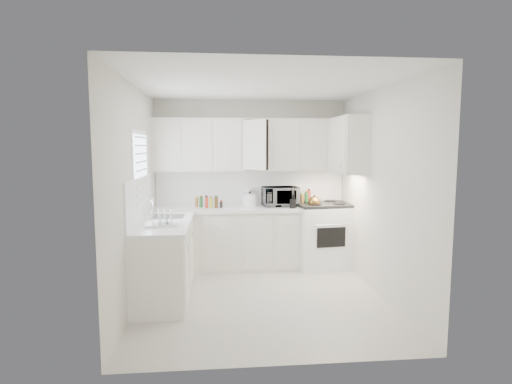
{
  "coord_description": "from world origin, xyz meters",
  "views": [
    {
      "loc": [
        -0.52,
        -4.89,
        1.88
      ],
      "look_at": [
        0.0,
        0.7,
        1.25
      ],
      "focal_mm": 28.68,
      "sensor_mm": 36.0,
      "label": 1
    }
  ],
  "objects": [
    {
      "name": "tea_kettle",
      "position": [
        0.92,
        1.11,
        1.05
      ],
      "size": [
        0.29,
        0.26,
        0.22
      ],
      "primitive_type": null,
      "rotation": [
        0.0,
        0.0,
        0.31
      ],
      "color": "brown",
      "rests_on": "stove"
    },
    {
      "name": "dish_rack",
      "position": [
        -1.2,
        -0.07,
        1.05
      ],
      "size": [
        0.41,
        0.33,
        0.2
      ],
      "primitive_type": null,
      "rotation": [
        0.0,
        0.0,
        0.16
      ],
      "color": "white",
      "rests_on": "countertop_left"
    },
    {
      "name": "sauce_right_3",
      "position": [
        0.74,
        1.4,
        1.05
      ],
      "size": [
        0.06,
        0.06,
        0.19
      ],
      "primitive_type": "cylinder",
      "color": "black",
      "rests_on": "countertop_back"
    },
    {
      "name": "utensil_crock",
      "position": [
        0.6,
        1.12,
        1.11
      ],
      "size": [
        0.11,
        0.11,
        0.32
      ],
      "primitive_type": null,
      "rotation": [
        0.0,
        0.0,
        0.01
      ],
      "color": "black",
      "rests_on": "countertop_back"
    },
    {
      "name": "spice_left_3",
      "position": [
        -0.62,
        1.33,
        1.02
      ],
      "size": [
        0.06,
        0.06,
        0.13
      ],
      "primitive_type": "cylinder",
      "color": "#CADC33",
      "rests_on": "countertop_back"
    },
    {
      "name": "sauce_right_0",
      "position": [
        0.58,
        1.46,
        1.05
      ],
      "size": [
        0.06,
        0.06,
        0.19
      ],
      "primitive_type": "cylinder",
      "color": "red",
      "rests_on": "countertop_back"
    },
    {
      "name": "wall_front",
      "position": [
        0.0,
        -1.6,
        1.3
      ],
      "size": [
        3.0,
        0.0,
        3.0
      ],
      "primitive_type": "plane",
      "rotation": [
        -1.57,
        0.0,
        0.0
      ],
      "color": "beige",
      "rests_on": "ground"
    },
    {
      "name": "frying_pan",
      "position": [
        1.28,
        1.43,
        0.97
      ],
      "size": [
        0.36,
        0.52,
        0.04
      ],
      "primitive_type": null,
      "rotation": [
        0.0,
        0.0,
        -0.16
      ],
      "color": "black",
      "rests_on": "stove"
    },
    {
      "name": "upper_cabinets_back",
      "position": [
        0.0,
        1.44,
        1.5
      ],
      "size": [
        3.0,
        0.33,
        0.8
      ],
      "primitive_type": null,
      "color": "beige",
      "rests_on": "wall_back"
    },
    {
      "name": "spice_left_2",
      "position": [
        -0.7,
        1.42,
        1.02
      ],
      "size": [
        0.06,
        0.06,
        0.13
      ],
      "primitive_type": "cylinder",
      "color": "red",
      "rests_on": "countertop_back"
    },
    {
      "name": "spice_left_0",
      "position": [
        -0.85,
        1.42,
        1.02
      ],
      "size": [
        0.06,
        0.06,
        0.13
      ],
      "primitive_type": "cylinder",
      "color": "#A0642B",
      "rests_on": "countertop_back"
    },
    {
      "name": "sink",
      "position": [
        -1.19,
        0.55,
        1.07
      ],
      "size": [
        0.42,
        0.38,
        0.3
      ],
      "primitive_type": null,
      "color": "gray",
      "rests_on": "countertop_left"
    },
    {
      "name": "sauce_right_2",
      "position": [
        0.69,
        1.46,
        1.05
      ],
      "size": [
        0.06,
        0.06,
        0.19
      ],
      "primitive_type": "cylinder",
      "color": "#513217",
      "rests_on": "countertop_back"
    },
    {
      "name": "sauce_right_1",
      "position": [
        0.64,
        1.4,
        1.05
      ],
      "size": [
        0.06,
        0.06,
        0.19
      ],
      "primitive_type": "cylinder",
      "color": "#CADC33",
      "rests_on": "countertop_back"
    },
    {
      "name": "paper_towel",
      "position": [
        -0.04,
        1.52,
        1.08
      ],
      "size": [
        0.12,
        0.12,
        0.27
      ],
      "primitive_type": "cylinder",
      "color": "white",
      "rests_on": "countertop_back"
    },
    {
      "name": "spice_left_5",
      "position": [
        -0.47,
        1.33,
        1.02
      ],
      "size": [
        0.06,
        0.06,
        0.13
      ],
      "primitive_type": "cylinder",
      "color": "black",
      "rests_on": "countertop_back"
    },
    {
      "name": "wall_left",
      "position": [
        -1.5,
        0.0,
        1.3
      ],
      "size": [
        0.0,
        3.2,
        3.2
      ],
      "primitive_type": "plane",
      "rotation": [
        1.57,
        0.0,
        1.57
      ],
      "color": "beige",
      "rests_on": "ground"
    },
    {
      "name": "sauce_right_5",
      "position": [
        0.85,
        1.4,
        1.05
      ],
      "size": [
        0.06,
        0.06,
        0.19
      ],
      "primitive_type": "cylinder",
      "color": "#20622A",
      "rests_on": "countertop_back"
    },
    {
      "name": "upper_cabinets_right",
      "position": [
        1.33,
        0.82,
        1.5
      ],
      "size": [
        0.33,
        0.9,
        0.8
      ],
      "primitive_type": null,
      "color": "beige",
      "rests_on": "wall_right"
    },
    {
      "name": "spice_left_1",
      "position": [
        -0.78,
        1.33,
        1.02
      ],
      "size": [
        0.06,
        0.06,
        0.13
      ],
      "primitive_type": "cylinder",
      "color": "#20622A",
      "rests_on": "countertop_back"
    },
    {
      "name": "wall_right",
      "position": [
        1.5,
        0.0,
        1.3
      ],
      "size": [
        0.0,
        3.2,
        3.2
      ],
      "primitive_type": "plane",
      "rotation": [
        1.57,
        0.0,
        -1.57
      ],
      "color": "beige",
      "rests_on": "ground"
    },
    {
      "name": "backsplash_back",
      "position": [
        0.0,
        1.59,
        1.23
      ],
      "size": [
        2.98,
        0.02,
        0.55
      ],
      "primitive_type": "cube",
      "color": "silver",
      "rests_on": "wall_back"
    },
    {
      "name": "countertop_back",
      "position": [
        -0.39,
        1.29,
        0.93
      ],
      "size": [
        2.24,
        0.64,
        0.05
      ],
      "primitive_type": "cube",
      "color": "silver",
      "rests_on": "lower_cabinets_back"
    },
    {
      "name": "spice_left_4",
      "position": [
        -0.55,
        1.42,
        1.02
      ],
      "size": [
        0.06,
        0.06,
        0.13
      ],
      "primitive_type": "cylinder",
      "color": "#513217",
      "rests_on": "countertop_back"
    },
    {
      "name": "countertop_left",
      "position": [
        -1.19,
        0.2,
        0.93
      ],
      "size": [
        0.64,
        1.62,
        0.05
      ],
      "primitive_type": "cube",
      "color": "silver",
      "rests_on": "lower_cabinets_left"
    },
    {
      "name": "window_blinds",
      "position": [
        -1.48,
        0.35,
        1.55
      ],
      "size": [
        0.06,
        0.96,
        1.06
      ],
      "primitive_type": null,
      "color": "white",
      "rests_on": "wall_left"
    },
    {
      "name": "backsplash_left",
      "position": [
        -1.49,
        0.2,
        1.23
      ],
      "size": [
        0.02,
        1.6,
        0.55
      ],
      "primitive_type": "cube",
      "color": "silver",
      "rests_on": "wall_left"
    },
    {
      "name": "sauce_right_6",
      "position": [
        0.91,
        1.46,
        1.05
      ],
      "size": [
        0.06,
        0.06,
        0.19
      ],
      "primitive_type": "cylinder",
      "color": "red",
      "rests_on": "countertop_back"
    },
    {
      "name": "stove",
      "position": [
        1.1,
        1.27,
        0.64
      ],
      "size": [
        0.91,
        0.78,
        1.28
      ],
      "primitive_type": null,
      "rotation": [
        0.0,
        0.0,
        0.12
      ],
      "color": "white",
      "rests_on": "floor"
    },
    {
      "name": "ceiling",
      "position": [
        0.0,
        0.0,
        2.6
      ],
      "size": [
        3.2,
        3.2,
        0.0
      ],
      "primitive_type": "plane",
      "rotation": [
        3.14,
        0.0,
        0.0
      ],
      "color": "white",
      "rests_on": "ground"
    },
    {
      "name": "sauce_right_4",
      "position": [
        0.8,
        1.46,
        1.05
      ],
      "size": [
        0.06,
        0.06,
        0.19
      ],
      "primitive_type": "cylinder",
      "color": "#A0642B",
      "rests_on": "countertop_back"
    },
    {
      "name": "microwave",
      "position": [
        0.44,
        1.39,
        1.13
      ],
      "size": [
        0.57,
        0.35,
        0.36
      ],
      "primitive_type": "imported",
      "rotation": [
        0.0,
        0.0,
        0.1
      ],
      "color": "gray",
      "rests_on": "countertop_back"
    },
    {
      "name": "wall_back",
      "position": [
        0.0,
        1.6,
        1.3
      ],
      "size": [
        3.0,
        0.0,
        3.0
      ],
      "primitive_type": "plane",
      "rotation": [
        1.57,
        0.0,
        0.0
      ],
      "color": "beige",
      "rests_on": "ground"
    },
    {
      "name": "rice_cooker",
      "position": [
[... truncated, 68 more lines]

